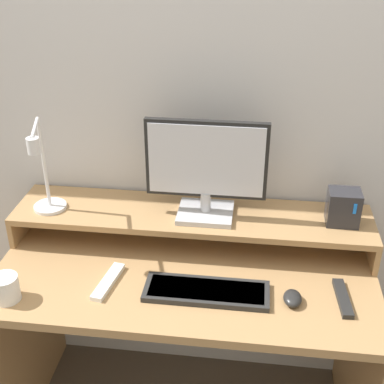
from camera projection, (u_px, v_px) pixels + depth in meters
The scene contains 11 objects.
wall_back at pixel (198, 83), 1.82m from camera, with size 6.00×0.05×2.50m.
desk at pixel (185, 317), 1.87m from camera, with size 1.26×0.62×0.72m.
monitor_shelf at pixel (192, 217), 1.88m from camera, with size 1.26×0.27×0.12m.
monitor at pixel (206, 169), 1.77m from camera, with size 0.41×0.17×0.35m.
desk_lamp at pixel (44, 180), 1.79m from camera, with size 0.12×0.24×0.34m.
router_dock at pixel (343, 207), 1.78m from camera, with size 0.11×0.09×0.12m.
keyboard at pixel (206, 291), 1.66m from camera, with size 0.39×0.13×0.02m.
mouse at pixel (293, 298), 1.62m from camera, with size 0.06×0.08×0.03m.
remote_control at pixel (108, 282), 1.70m from camera, with size 0.07×0.19×0.02m.
remote_secondary at pixel (343, 298), 1.63m from camera, with size 0.05×0.18×0.02m.
mug at pixel (6, 288), 1.62m from camera, with size 0.08×0.08×0.08m.
Camera 1 is at (0.21, -1.11, 1.79)m, focal length 50.00 mm.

